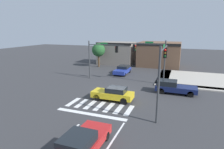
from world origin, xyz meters
The scene contains 13 objects.
ground_plane centered at (0.00, 0.00, 0.00)m, with size 120.00×120.00×0.00m, color #353538.
crosswalk_near centered at (0.00, -4.50, 0.00)m, with size 6.53×2.43×0.01m.
bike_detector_marking centered at (1.76, -9.41, 0.00)m, with size 0.94×0.94×0.01m.
curb_corner_northeast centered at (8.49, 9.42, 0.07)m, with size 10.00×10.60×0.15m.
storefront_row centered at (-0.82, 19.05, 2.42)m, with size 16.84×6.94×4.85m.
traffic_signal_northwest centered at (-3.95, 5.01, 3.94)m, with size 5.48×0.32×5.73m.
traffic_signal_northeast centered at (3.27, 5.48, 4.07)m, with size 4.88×0.32×5.98m.
traffic_signal_southeast centered at (5.72, -4.24, 4.30)m, with size 0.32×5.53×6.18m.
car_yellow centered at (0.74, -2.58, 0.76)m, with size 4.36×1.70×1.48m.
car_red centered at (2.03, -11.52, 0.71)m, with size 1.92×4.47×1.45m.
car_blue centered at (-2.06, 9.61, 0.70)m, with size 1.93×4.32×1.34m.
car_navy centered at (6.56, 2.17, 0.76)m, with size 4.67×1.91×1.49m.
roadside_tree centered at (-8.50, 14.00, 3.36)m, with size 2.63×2.63×4.71m.
Camera 1 is at (7.29, -20.46, 7.34)m, focal length 30.44 mm.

